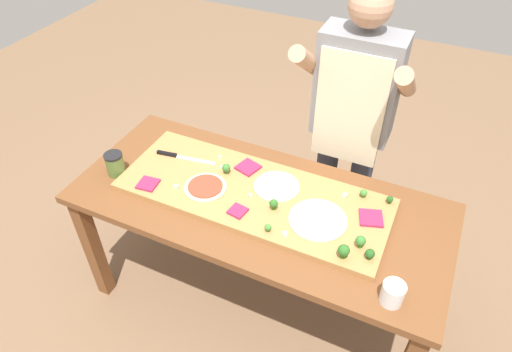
# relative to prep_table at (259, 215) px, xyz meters

# --- Properties ---
(ground_plane) EXTENTS (8.00, 8.00, 0.00)m
(ground_plane) POSITION_rel_prep_table_xyz_m (0.00, 0.00, -0.69)
(ground_plane) COLOR brown
(prep_table) EXTENTS (1.81, 0.79, 0.79)m
(prep_table) POSITION_rel_prep_table_xyz_m (0.00, 0.00, 0.00)
(prep_table) COLOR brown
(prep_table) RESTS_ON ground
(cutting_board) EXTENTS (1.31, 0.50, 0.03)m
(cutting_board) POSITION_rel_prep_table_xyz_m (-0.04, 0.02, 0.12)
(cutting_board) COLOR #B27F47
(cutting_board) RESTS_ON prep_table
(chefs_knife) EXTENTS (0.32, 0.07, 0.02)m
(chefs_knife) POSITION_rel_prep_table_xyz_m (-0.51, 0.09, 0.13)
(chefs_knife) COLOR #B7BABF
(chefs_knife) RESTS_ON cutting_board
(pizza_whole_cheese_artichoke) EXTENTS (0.26, 0.26, 0.02)m
(pizza_whole_cheese_artichoke) POSITION_rel_prep_table_xyz_m (0.31, -0.03, 0.14)
(pizza_whole_cheese_artichoke) COLOR beige
(pizza_whole_cheese_artichoke) RESTS_ON cutting_board
(pizza_whole_tomato_red) EXTENTS (0.21, 0.21, 0.02)m
(pizza_whole_tomato_red) POSITION_rel_prep_table_xyz_m (-0.26, -0.06, 0.14)
(pizza_whole_tomato_red) COLOR beige
(pizza_whole_tomato_red) RESTS_ON cutting_board
(pizza_whole_white_garlic) EXTENTS (0.22, 0.22, 0.02)m
(pizza_whole_white_garlic) POSITION_rel_prep_table_xyz_m (0.05, 0.10, 0.14)
(pizza_whole_white_garlic) COLOR beige
(pizza_whole_white_garlic) RESTS_ON cutting_board
(pizza_slice_far_right) EXTENTS (0.09, 0.09, 0.01)m
(pizza_slice_far_right) POSITION_rel_prep_table_xyz_m (-0.04, -0.13, 0.14)
(pizza_slice_far_right) COLOR #9E234C
(pizza_slice_far_right) RESTS_ON cutting_board
(pizza_slice_center) EXTENTS (0.13, 0.13, 0.01)m
(pizza_slice_center) POSITION_rel_prep_table_xyz_m (0.52, 0.08, 0.14)
(pizza_slice_center) COLOR #9E234C
(pizza_slice_center) RESTS_ON cutting_board
(pizza_slice_near_right) EXTENTS (0.13, 0.13, 0.01)m
(pizza_slice_near_right) POSITION_rel_prep_table_xyz_m (-0.14, 0.17, 0.14)
(pizza_slice_near_right) COLOR #9E234C
(pizza_slice_near_right) RESTS_ON cutting_board
(pizza_slice_far_left) EXTENTS (0.10, 0.10, 0.01)m
(pizza_slice_far_left) POSITION_rel_prep_table_xyz_m (-0.52, -0.15, 0.14)
(pizza_slice_far_left) COLOR #9E234C
(pizza_slice_far_left) RESTS_ON cutting_board
(broccoli_floret_back_left) EXTENTS (0.04, 0.04, 0.05)m
(broccoli_floret_back_left) POSITION_rel_prep_table_xyz_m (0.57, -0.14, 0.16)
(broccoli_floret_back_left) COLOR #2C5915
(broccoli_floret_back_left) RESTS_ON cutting_board
(broccoli_floret_center_right) EXTENTS (0.03, 0.03, 0.04)m
(broccoli_floret_center_right) POSITION_rel_prep_table_xyz_m (0.45, 0.21, 0.15)
(broccoli_floret_center_right) COLOR #487A23
(broccoli_floret_center_right) RESTS_ON cutting_board
(broccoli_floret_back_mid) EXTENTS (0.03, 0.03, 0.04)m
(broccoli_floret_back_mid) POSITION_rel_prep_table_xyz_m (0.13, -0.18, 0.15)
(broccoli_floret_back_mid) COLOR #487A23
(broccoli_floret_back_mid) RESTS_ON cutting_board
(broccoli_floret_back_right) EXTENTS (0.05, 0.05, 0.07)m
(broccoli_floret_back_right) POSITION_rel_prep_table_xyz_m (0.47, -0.18, 0.17)
(broccoli_floret_back_right) COLOR #366618
(broccoli_floret_back_right) RESTS_ON cutting_board
(broccoli_floret_center_left) EXTENTS (0.03, 0.03, 0.04)m
(broccoli_floret_center_left) POSITION_rel_prep_table_xyz_m (0.57, 0.22, 0.15)
(broccoli_floret_center_left) COLOR #2C5915
(broccoli_floret_center_left) RESTS_ON cutting_board
(broccoli_floret_front_right) EXTENTS (0.04, 0.04, 0.06)m
(broccoli_floret_front_right) POSITION_rel_prep_table_xyz_m (0.10, -0.05, 0.16)
(broccoli_floret_front_right) COLOR #366618
(broccoli_floret_front_right) RESTS_ON cutting_board
(broccoli_floret_front_left) EXTENTS (0.04, 0.04, 0.06)m
(broccoli_floret_front_left) POSITION_rel_prep_table_xyz_m (0.52, -0.10, 0.17)
(broccoli_floret_front_left) COLOR #3F7220
(broccoli_floret_front_left) RESTS_ON cutting_board
(broccoli_floret_front_mid) EXTENTS (0.04, 0.04, 0.06)m
(broccoli_floret_front_mid) POSITION_rel_prep_table_xyz_m (-0.22, 0.08, 0.16)
(broccoli_floret_front_mid) COLOR #3F7220
(broccoli_floret_front_mid) RESTS_ON cutting_board
(cheese_crumble_a) EXTENTS (0.02, 0.02, 0.02)m
(cheese_crumble_a) POSITION_rel_prep_table_xyz_m (-0.39, -0.12, 0.14)
(cheese_crumble_a) COLOR white
(cheese_crumble_a) RESTS_ON cutting_board
(cheese_crumble_b) EXTENTS (0.02, 0.02, 0.02)m
(cheese_crumble_b) POSITION_rel_prep_table_xyz_m (0.37, 0.17, 0.14)
(cheese_crumble_b) COLOR silver
(cheese_crumble_b) RESTS_ON cutting_board
(cheese_crumble_c) EXTENTS (0.02, 0.02, 0.01)m
(cheese_crumble_c) POSITION_rel_prep_table_xyz_m (-0.26, 0.11, 0.14)
(cheese_crumble_c) COLOR silver
(cheese_crumble_c) RESTS_ON cutting_board
(cheese_crumble_d) EXTENTS (0.02, 0.02, 0.02)m
(cheese_crumble_d) POSITION_rel_prep_table_xyz_m (-0.04, -0.02, 0.14)
(cheese_crumble_d) COLOR silver
(cheese_crumble_d) RESTS_ON cutting_board
(cheese_crumble_e) EXTENTS (0.03, 0.03, 0.02)m
(cheese_crumble_e) POSITION_rel_prep_table_xyz_m (0.21, -0.18, 0.14)
(cheese_crumble_e) COLOR white
(cheese_crumble_e) RESTS_ON cutting_board
(cheese_crumble_f) EXTENTS (0.02, 0.02, 0.01)m
(cheese_crumble_f) POSITION_rel_prep_table_xyz_m (-0.30, 0.18, 0.14)
(cheese_crumble_f) COLOR silver
(cheese_crumble_f) RESTS_ON cutting_board
(flour_cup) EXTENTS (0.09, 0.09, 0.10)m
(flour_cup) POSITION_rel_prep_table_xyz_m (0.69, -0.29, 0.14)
(flour_cup) COLOR white
(flour_cup) RESTS_ON prep_table
(sauce_jar) EXTENTS (0.09, 0.09, 0.12)m
(sauce_jar) POSITION_rel_prep_table_xyz_m (-0.74, -0.12, 0.16)
(sauce_jar) COLOR #517033
(sauce_jar) RESTS_ON prep_table
(cook_center) EXTENTS (0.54, 0.39, 1.67)m
(cook_center) POSITION_rel_prep_table_xyz_m (0.26, 0.58, 0.31)
(cook_center) COLOR #333847
(cook_center) RESTS_ON ground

